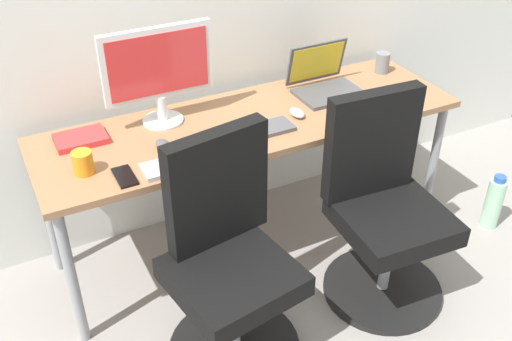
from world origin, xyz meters
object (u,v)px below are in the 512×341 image
(open_laptop, at_px, (324,80))
(coffee_mug, at_px, (83,163))
(office_chair_left, at_px, (228,264))
(office_chair_right, at_px, (383,211))
(desktop_monitor, at_px, (158,69))
(water_bottle_on_floor, at_px, (494,202))

(open_laptop, distance_m, coffee_mug, 1.22)
(office_chair_left, height_order, office_chair_right, same)
(office_chair_left, xyz_separation_m, desktop_monitor, (0.01, 0.68, 0.54))
(desktop_monitor, height_order, coffee_mug, desktop_monitor)
(water_bottle_on_floor, relative_size, coffee_mug, 3.37)
(office_chair_right, height_order, desktop_monitor, desktop_monitor)
(desktop_monitor, relative_size, coffee_mug, 5.22)
(office_chair_left, xyz_separation_m, water_bottle_on_floor, (1.54, 0.08, -0.28))
(water_bottle_on_floor, xyz_separation_m, desktop_monitor, (-1.53, 0.61, 0.81))
(office_chair_left, relative_size, coffee_mug, 10.22)
(office_chair_left, relative_size, open_laptop, 3.03)
(office_chair_left, height_order, desktop_monitor, desktop_monitor)
(water_bottle_on_floor, relative_size, desktop_monitor, 0.65)
(desktop_monitor, bearing_deg, water_bottle_on_floor, -21.61)
(office_chair_right, relative_size, coffee_mug, 10.22)
(office_chair_right, relative_size, water_bottle_on_floor, 3.03)
(coffee_mug, bearing_deg, desktop_monitor, 31.31)
(office_chair_left, distance_m, coffee_mug, 0.68)
(desktop_monitor, bearing_deg, coffee_mug, -148.69)
(open_laptop, bearing_deg, desktop_monitor, 175.67)
(open_laptop, relative_size, coffee_mug, 3.37)
(water_bottle_on_floor, height_order, open_laptop, open_laptop)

